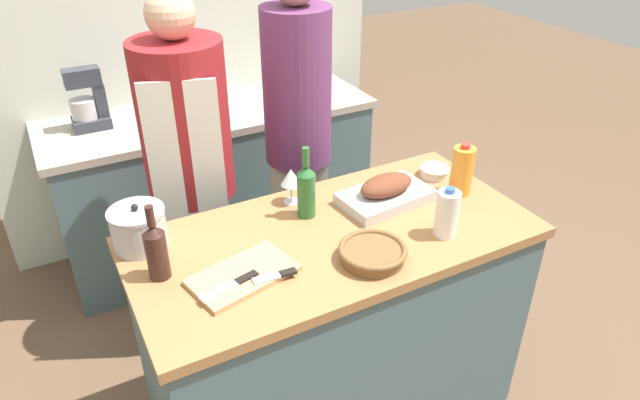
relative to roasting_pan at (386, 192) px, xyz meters
The scene contains 21 objects.
kitchen_island 0.58m from the roasting_pan, 162.09° to the right, with size 1.45×0.71×0.91m.
back_counter 1.41m from the roasting_pan, 102.26° to the left, with size 1.78×0.60×0.88m.
back_wall 1.69m from the roasting_pan, 99.69° to the left, with size 2.28×0.10×2.55m.
roasting_pan is the anchor object (origin of this frame).
wicker_basket 0.38m from the roasting_pan, 130.31° to the right, with size 0.23×0.23×0.05m.
cutting_board 0.68m from the roasting_pan, 165.30° to the right, with size 0.37×0.26×0.02m.
stock_pot 0.92m from the roasting_pan, behind, with size 0.19×0.19×0.17m.
mixing_bowl 0.31m from the roasting_pan, 14.84° to the left, with size 0.13×0.13×0.04m.
juice_jug 0.32m from the roasting_pan, 14.63° to the right, with size 0.09×0.09×0.21m.
milk_jug 0.29m from the roasting_pan, 77.79° to the right, with size 0.08×0.08×0.19m.
wine_bottle_green 0.32m from the roasting_pan, 168.88° to the left, with size 0.07×0.07×0.28m.
wine_bottle_dark 0.89m from the roasting_pan, behind, with size 0.07×0.07×0.26m.
wine_glass_left 0.37m from the roasting_pan, 151.89° to the left, with size 0.08×0.08×0.14m.
knife_chef 0.74m from the roasting_pan, 163.14° to the right, with size 0.20×0.08×0.01m.
knife_paring 0.62m from the roasting_pan, 157.35° to the right, with size 0.15×0.04×0.01m.
stand_mixer 1.62m from the roasting_pan, 122.74° to the left, with size 0.18×0.14×0.31m.
condiment_bottle_tall 1.35m from the roasting_pan, 111.45° to the left, with size 0.05×0.05×0.15m.
condiment_bottle_short 1.48m from the roasting_pan, 103.86° to the left, with size 0.06×0.06×0.16m.
condiment_bottle_extra 1.20m from the roasting_pan, 107.24° to the left, with size 0.05×0.05×0.14m.
person_cook_aproned 0.86m from the roasting_pan, 132.85° to the left, with size 0.38×0.41×1.66m.
person_cook_guest 0.63m from the roasting_pan, 95.98° to the left, with size 0.31×0.31×1.74m.
Camera 1 is at (-0.84, -1.46, 2.06)m, focal length 32.00 mm.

